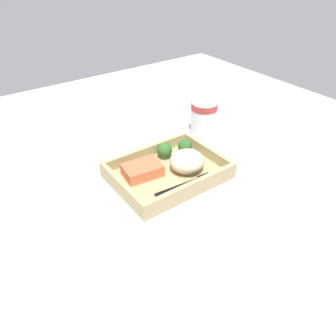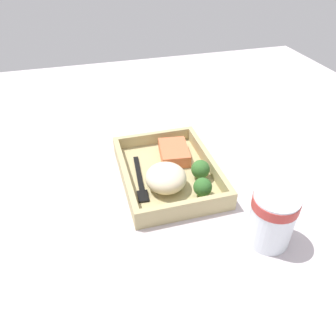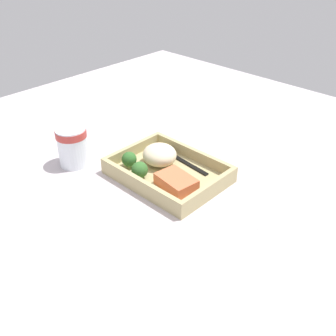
% 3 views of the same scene
% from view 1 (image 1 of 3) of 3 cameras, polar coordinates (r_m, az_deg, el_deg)
% --- Properties ---
extents(ground_plane, '(1.60, 1.60, 0.02)m').
position_cam_1_polar(ground_plane, '(0.84, 0.00, -2.08)').
color(ground_plane, '#BEB2B7').
extents(takeout_tray, '(0.27, 0.20, 0.01)m').
position_cam_1_polar(takeout_tray, '(0.83, 0.00, -1.19)').
color(takeout_tray, tan).
rests_on(takeout_tray, ground_plane).
extents(tray_rim, '(0.27, 0.20, 0.03)m').
position_cam_1_polar(tray_rim, '(0.82, 0.00, 0.00)').
color(tray_rim, tan).
rests_on(tray_rim, takeout_tray).
extents(salmon_fillet, '(0.10, 0.08, 0.03)m').
position_cam_1_polar(salmon_fillet, '(0.81, -4.47, -0.35)').
color(salmon_fillet, '#DC6A41').
rests_on(salmon_fillet, takeout_tray).
extents(mashed_potatoes, '(0.09, 0.09, 0.05)m').
position_cam_1_polar(mashed_potatoes, '(0.82, 3.36, 1.19)').
color(mashed_potatoes, beige).
rests_on(mashed_potatoes, takeout_tray).
extents(broccoli_floret_1, '(0.04, 0.04, 0.04)m').
position_cam_1_polar(broccoli_floret_1, '(0.87, -0.60, 3.13)').
color(broccoli_floret_1, '#7FA553').
rests_on(broccoli_floret_1, takeout_tray).
extents(broccoli_floret_2, '(0.04, 0.04, 0.04)m').
position_cam_1_polar(broccoli_floret_2, '(0.89, 2.97, 3.77)').
color(broccoli_floret_2, '#86AA5F').
rests_on(broccoli_floret_2, takeout_tray).
extents(fork, '(0.16, 0.03, 0.00)m').
position_cam_1_polar(fork, '(0.79, 3.53, -2.71)').
color(fork, black).
rests_on(fork, takeout_tray).
extents(paper_cup, '(0.08, 0.08, 0.10)m').
position_cam_1_polar(paper_cup, '(1.01, 6.25, 9.00)').
color(paper_cup, white).
rests_on(paper_cup, ground_plane).
extents(receipt_slip, '(0.09, 0.14, 0.00)m').
position_cam_1_polar(receipt_slip, '(0.71, -15.81, -11.01)').
color(receipt_slip, white).
rests_on(receipt_slip, ground_plane).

